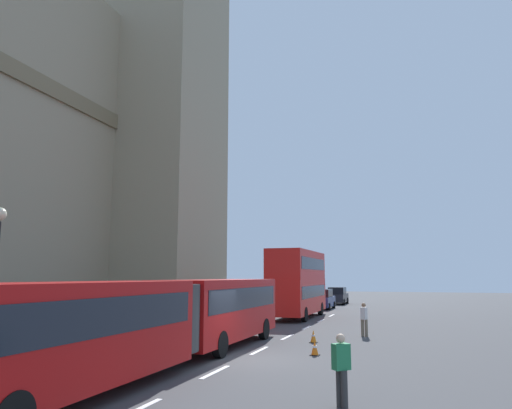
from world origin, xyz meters
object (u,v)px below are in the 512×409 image
object	(u,v)px
pedestrian_near_cones	(341,367)
double_decker_bus	(298,281)
articulated_bus	(165,314)
pedestrian_by_kerb	(364,318)
sedan_trailing	(338,296)
traffic_cone_middle	(313,336)
traffic_cone_west	(315,348)
sedan_lead	(322,299)

from	to	relation	value
pedestrian_near_cones	double_decker_bus	bearing A→B (deg)	15.69
double_decker_bus	pedestrian_near_cones	bearing A→B (deg)	-164.31
articulated_bus	pedestrian_by_kerb	world-z (taller)	articulated_bus
pedestrian_near_cones	pedestrian_by_kerb	xyz separation A→B (m)	(13.52, 0.76, 0.00)
double_decker_bus	sedan_trailing	bearing A→B (deg)	-0.75
double_decker_bus	sedan_trailing	size ratio (longest dim) A/B	2.10
traffic_cone_middle	articulated_bus	bearing A→B (deg)	153.65
traffic_cone_west	sedan_trailing	bearing A→B (deg)	7.00
pedestrian_near_cones	pedestrian_by_kerb	world-z (taller)	same
double_decker_bus	pedestrian_near_cones	distance (m)	23.93
pedestrian_by_kerb	pedestrian_near_cones	bearing A→B (deg)	-176.79
articulated_bus	sedan_trailing	world-z (taller)	articulated_bus
double_decker_bus	sedan_trailing	xyz separation A→B (m)	(18.06, -0.24, -1.79)
traffic_cone_west	articulated_bus	bearing A→B (deg)	131.67
traffic_cone_west	pedestrian_near_cones	size ratio (longest dim) A/B	0.34
double_decker_bus	sedan_trailing	distance (m)	18.15
sedan_trailing	traffic_cone_west	xyz separation A→B (m)	(-34.00, -4.17, -0.63)
double_decker_bus	pedestrian_by_kerb	distance (m)	11.18
sedan_lead	traffic_cone_middle	bearing A→B (deg)	-170.75
traffic_cone_middle	sedan_lead	bearing A→B (deg)	9.25
articulated_bus	pedestrian_by_kerb	distance (m)	11.90
sedan_lead	traffic_cone_middle	xyz separation A→B (m)	(-22.33, -3.64, -0.63)
articulated_bus	sedan_lead	bearing A→B (deg)	-0.04
articulated_bus	double_decker_bus	bearing A→B (deg)	0.00
traffic_cone_middle	pedestrian_by_kerb	world-z (taller)	pedestrian_by_kerb
articulated_bus	pedestrian_by_kerb	size ratio (longest dim) A/B	11.11
sedan_lead	pedestrian_by_kerb	xyz separation A→B (m)	(-19.29, -5.67, -0.00)
double_decker_bus	traffic_cone_west	world-z (taller)	double_decker_bus
pedestrian_by_kerb	sedan_trailing	bearing A→B (deg)	11.23
traffic_cone_west	pedestrian_by_kerb	size ratio (longest dim) A/B	0.34
sedan_lead	traffic_cone_west	distance (m)	26.16
sedan_lead	traffic_cone_middle	size ratio (longest dim) A/B	7.59
articulated_bus	sedan_trailing	bearing A→B (deg)	-0.35
articulated_bus	sedan_trailing	size ratio (longest dim) A/B	4.27
sedan_trailing	pedestrian_near_cones	world-z (taller)	sedan_trailing
double_decker_bus	traffic_cone_middle	bearing A→B (deg)	-163.67
articulated_bus	sedan_trailing	xyz separation A→B (m)	(37.92, -0.23, -0.83)
articulated_bus	traffic_cone_middle	xyz separation A→B (m)	(7.38, -3.66, -1.46)
articulated_bus	traffic_cone_west	xyz separation A→B (m)	(3.92, -4.41, -1.46)
sedan_trailing	pedestrian_by_kerb	world-z (taller)	sedan_trailing
sedan_lead	pedestrian_near_cones	bearing A→B (deg)	-168.91
double_decker_bus	pedestrian_by_kerb	size ratio (longest dim) A/B	5.46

